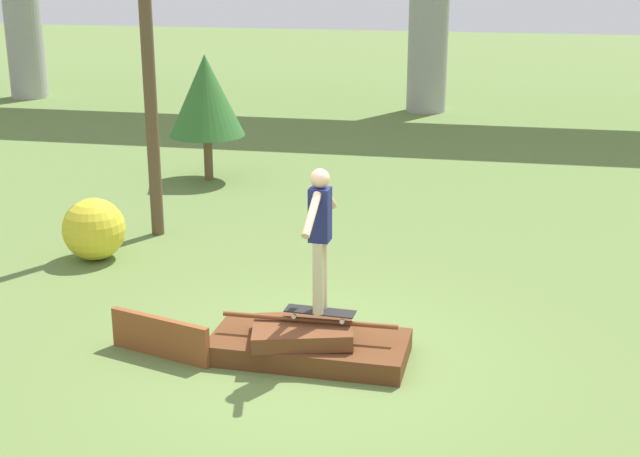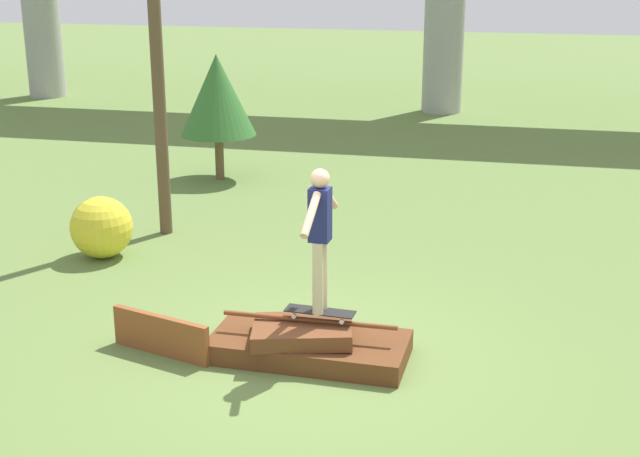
# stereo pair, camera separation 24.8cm
# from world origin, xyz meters

# --- Properties ---
(ground_plane) EXTENTS (80.00, 80.00, 0.00)m
(ground_plane) POSITION_xyz_m (0.00, 0.00, 0.00)
(ground_plane) COLOR olive
(scrap_pile) EXTENTS (2.25, 1.09, 0.48)m
(scrap_pile) POSITION_xyz_m (-0.01, -0.01, 0.17)
(scrap_pile) COLOR #5B3319
(scrap_pile) RESTS_ON ground_plane
(scrap_plank_loose) EXTENTS (1.29, 0.46, 0.47)m
(scrap_plank_loose) POSITION_xyz_m (-1.67, -0.30, 0.24)
(scrap_plank_loose) COLOR brown
(scrap_plank_loose) RESTS_ON ground_plane
(skateboard) EXTENTS (0.81, 0.27, 0.09)m
(skateboard) POSITION_xyz_m (0.12, 0.02, 0.56)
(skateboard) COLOR black
(skateboard) RESTS_ON scrap_pile
(skater) EXTENTS (0.23, 1.23, 1.64)m
(skater) POSITION_xyz_m (0.12, 0.02, 1.52)
(skater) COLOR #C6B78E
(skater) RESTS_ON skateboard
(utility_pole) EXTENTS (1.30, 0.20, 6.50)m
(utility_pole) POSITION_xyz_m (-3.34, 3.95, 3.37)
(utility_pole) COLOR brown
(utility_pole) RESTS_ON ground_plane
(tree_behind_left) EXTENTS (1.48, 1.48, 2.48)m
(tree_behind_left) POSITION_xyz_m (-3.61, 7.45, 1.68)
(tree_behind_left) COLOR brown
(tree_behind_left) RESTS_ON ground_plane
(bush_yellow_flowering) EXTENTS (0.93, 0.93, 0.93)m
(bush_yellow_flowering) POSITION_xyz_m (-3.81, 2.63, 0.46)
(bush_yellow_flowering) COLOR gold
(bush_yellow_flowering) RESTS_ON ground_plane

